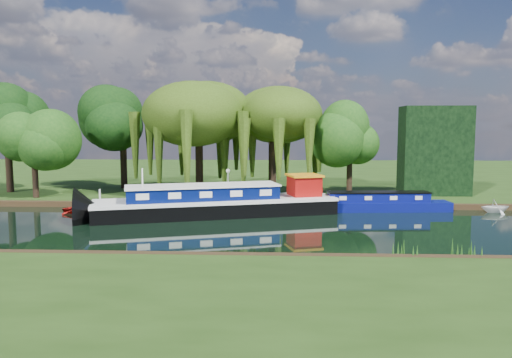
{
  "coord_description": "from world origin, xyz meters",
  "views": [
    {
      "loc": [
        4.88,
        -32.0,
        6.65
      ],
      "look_at": [
        3.2,
        4.27,
        2.8
      ],
      "focal_mm": 35.0,
      "sensor_mm": 36.0,
      "label": 1
    }
  ],
  "objects_px": {
    "narrowboat": "(378,203)",
    "dutch_barge": "(218,203)",
    "white_cruiser": "(495,213)",
    "red_dinghy": "(84,213)"
  },
  "relations": [
    {
      "from": "dutch_barge",
      "to": "narrowboat",
      "type": "xyz_separation_m",
      "value": [
        12.37,
        2.49,
        -0.36
      ]
    },
    {
      "from": "dutch_barge",
      "to": "white_cruiser",
      "type": "relative_size",
      "value": 8.32
    },
    {
      "from": "narrowboat",
      "to": "dutch_barge",
      "type": "bearing_deg",
      "value": -172.99
    },
    {
      "from": "narrowboat",
      "to": "red_dinghy",
      "type": "bearing_deg",
      "value": -178.94
    },
    {
      "from": "dutch_barge",
      "to": "narrowboat",
      "type": "distance_m",
      "value": 12.63
    },
    {
      "from": "narrowboat",
      "to": "white_cruiser",
      "type": "height_order",
      "value": "narrowboat"
    },
    {
      "from": "dutch_barge",
      "to": "narrowboat",
      "type": "relative_size",
      "value": 1.62
    },
    {
      "from": "dutch_barge",
      "to": "narrowboat",
      "type": "height_order",
      "value": "dutch_barge"
    },
    {
      "from": "red_dinghy",
      "to": "dutch_barge",
      "type": "bearing_deg",
      "value": -77.58
    },
    {
      "from": "dutch_barge",
      "to": "narrowboat",
      "type": "bearing_deg",
      "value": -5.55
    }
  ]
}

